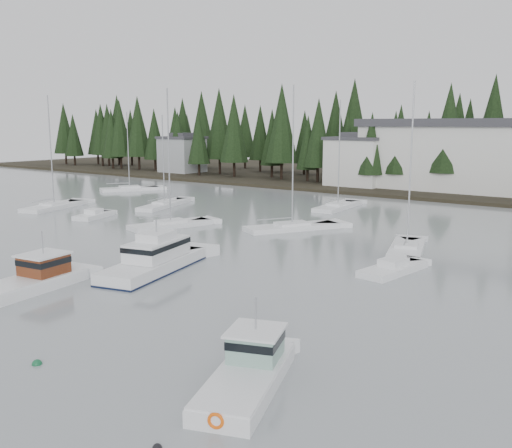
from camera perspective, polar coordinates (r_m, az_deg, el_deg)
The scene contains 18 objects.
far_shore_land at distance 107.47m, azimuth 23.03°, elevation 3.52°, with size 240.00×54.00×1.00m, color black.
conifer_treeline at distance 96.87m, azimuth 21.45°, elevation 3.00°, with size 200.00×22.00×20.00m, color black, non-canonical shape.
house_west at distance 96.38m, azimuth 10.08°, elevation 6.29°, with size 9.54×7.42×8.75m.
house_far_west at distance 122.63m, azimuth -7.40°, elevation 7.00°, with size 8.48×7.42×8.25m.
harbor_inn at distance 93.74m, azimuth 19.32°, elevation 6.47°, with size 29.50×11.50×10.90m.
lobster_boat_brown at distance 39.83m, azimuth -21.84°, elevation -5.50°, with size 5.16×8.85×4.21m.
cabin_cruiser_center at distance 42.37m, azimuth -10.09°, elevation -3.77°, with size 5.57×10.70×4.40m.
lobster_boat_teal at distance 24.20m, azimuth -0.76°, elevation -14.82°, with size 4.82×7.51×3.94m.
sailboat_2 at distance 73.37m, azimuth 8.18°, elevation 1.62°, with size 3.55×10.00×14.13m.
sailboat_3 at distance 77.20m, azimuth -19.51°, elevation 1.56°, with size 5.67×10.16×14.66m.
sailboat_5 at distance 60.10m, azimuth -8.53°, elevation -0.21°, with size 5.03×9.18×14.71m.
sailboat_6 at distance 58.11m, azimuth 3.63°, elevation -0.48°, with size 7.30×9.91×14.93m.
sailboat_8 at distance 75.26m, azimuth -9.13°, elevation 1.80°, with size 5.60×11.00×12.30m.
sailboat_9 at distance 94.36m, azimuth -12.52°, elevation 3.33°, with size 6.92×9.34×13.03m.
sailboat_10 at distance 49.62m, azimuth 14.84°, elevation -2.60°, with size 4.91×8.48×14.57m.
runabout_0 at distance 67.88m, azimuth -15.88°, elevation 0.72°, with size 3.63×5.66×1.42m.
runabout_1 at distance 42.59m, azimuth 13.54°, elevation -4.55°, with size 3.06×6.51×1.42m.
mooring_buoy_green at distance 28.05m, azimuth -21.05°, elevation -12.96°, with size 0.46×0.46×0.46m, color #145933.
Camera 1 is at (25.27, -6.91, 10.62)m, focal length 40.00 mm.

